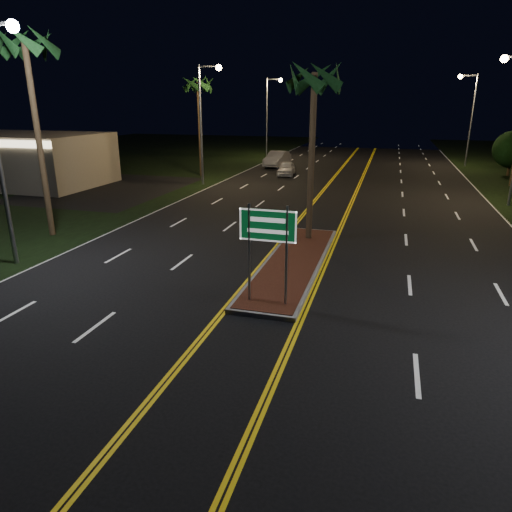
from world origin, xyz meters
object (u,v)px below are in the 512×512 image
at_px(palm_median, 315,78).
at_px(palm_left_near, 25,45).
at_px(median_island, 294,262).
at_px(shrub_far, 512,149).
at_px(commercial_building, 10,159).
at_px(palm_left_far, 198,85).
at_px(streetlight_left_mid, 205,111).
at_px(streetlight_left_far, 270,108).
at_px(streetlight_right_far, 469,109).
at_px(car_near, 286,167).
at_px(car_far, 277,158).
at_px(highway_sign, 268,235).
at_px(streetlight_left_near, 0,120).

bearing_deg(palm_median, palm_left_near, -168.69).
xyz_separation_m(median_island, palm_median, (0.00, 3.50, 7.19)).
bearing_deg(shrub_far, median_island, -115.45).
bearing_deg(commercial_building, palm_median, -20.05).
height_order(palm_left_near, palm_left_far, palm_left_near).
relative_size(commercial_building, streetlight_left_mid, 1.67).
height_order(streetlight_left_far, streetlight_right_far, same).
distance_m(palm_median, car_near, 21.93).
xyz_separation_m(streetlight_right_far, palm_median, (-10.61, -31.50, 1.62)).
distance_m(commercial_building, shrub_far, 42.90).
distance_m(streetlight_right_far, car_near, 20.38).
height_order(streetlight_left_mid, palm_median, streetlight_left_mid).
relative_size(streetlight_left_far, shrub_far, 2.27).
bearing_deg(car_far, palm_left_near, -94.71).
distance_m(streetlight_right_far, car_far, 19.84).
height_order(highway_sign, palm_median, palm_median).
distance_m(streetlight_left_mid, car_near, 9.71).
xyz_separation_m(streetlight_right_far, car_far, (-18.40, -5.72, -4.75)).
bearing_deg(shrub_far, palm_left_far, -163.26).
relative_size(palm_left_far, shrub_far, 2.22).
height_order(streetlight_left_mid, streetlight_right_far, same).
xyz_separation_m(streetlight_left_far, streetlight_right_far, (21.23, -2.00, 0.00)).
xyz_separation_m(streetlight_left_mid, car_near, (5.03, 6.66, -4.95)).
distance_m(commercial_building, palm_left_near, 19.25).
bearing_deg(streetlight_left_near, commercial_building, 133.90).
xyz_separation_m(palm_median, car_near, (-5.58, 20.16, -6.57)).
bearing_deg(streetlight_right_far, palm_left_far, -149.12).
bearing_deg(palm_left_near, streetlight_left_near, -64.74).
relative_size(median_island, commercial_building, 0.68).
xyz_separation_m(streetlight_left_near, streetlight_left_mid, (0.00, 20.00, 0.00)).
bearing_deg(streetlight_left_far, commercial_building, -122.65).
bearing_deg(palm_left_near, median_island, -4.57).
xyz_separation_m(highway_sign, streetlight_left_far, (-10.61, 41.20, 3.25)).
bearing_deg(highway_sign, palm_median, 90.00).
xyz_separation_m(commercial_building, car_far, (18.21, 16.29, -1.10)).
bearing_deg(palm_left_near, streetlight_left_far, 87.00).
relative_size(highway_sign, palm_median, 0.39).
xyz_separation_m(palm_left_near, shrub_far, (26.30, 28.00, -6.34)).
bearing_deg(highway_sign, streetlight_left_mid, 116.59).
bearing_deg(palm_median, commercial_building, 159.95).
bearing_deg(streetlight_left_mid, median_island, -58.02).
bearing_deg(streetlight_right_far, palm_left_near, -124.21).
bearing_deg(streetlight_left_far, streetlight_right_far, -5.38).
bearing_deg(palm_median, car_near, 105.47).
bearing_deg(median_island, highway_sign, -90.00).
bearing_deg(commercial_building, palm_left_far, 31.25).
bearing_deg(car_far, car_near, -63.81).
distance_m(streetlight_right_far, palm_left_near, 41.22).
distance_m(median_island, palm_median, 8.00).
bearing_deg(shrub_far, streetlight_left_near, -127.34).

